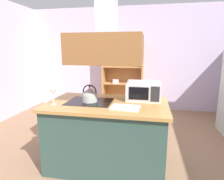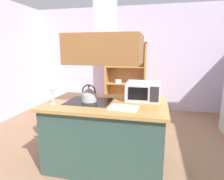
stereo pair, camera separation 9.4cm
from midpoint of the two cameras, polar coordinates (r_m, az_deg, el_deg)
The scene contains 9 objects.
ground_plane at distance 2.81m, azimuth 3.76°, elevation -22.75°, with size 7.80×7.80×0.00m, color #8D694C.
wall_back at distance 5.31m, azimuth 9.22°, elevation 9.00°, with size 6.00×0.12×2.70m, color silver.
kitchen_island at distance 2.74m, azimuth -0.67°, elevation -12.76°, with size 1.60×0.98×0.90m.
range_hood at distance 2.50m, azimuth -0.74°, elevation 14.71°, with size 0.90×0.70×1.28m.
dish_cabinet at distance 5.19m, azimuth 4.60°, elevation 2.78°, with size 1.06×0.40×1.78m.
kettle at distance 2.63m, azimuth -5.78°, elevation -1.31°, with size 0.21×0.21×0.23m.
cutting_board at distance 2.34m, azimuth 4.61°, elevation -5.20°, with size 0.34×0.24×0.02m, color white.
microwave at distance 2.71m, azimuth 10.13°, elevation -0.34°, with size 0.46×0.35×0.26m.
wine_glass_on_counter at distance 2.58m, azimuth -16.12°, elevation -0.75°, with size 0.08×0.08×0.21m.
Camera 2 is at (0.40, -2.28, 1.59)m, focal length 31.01 mm.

